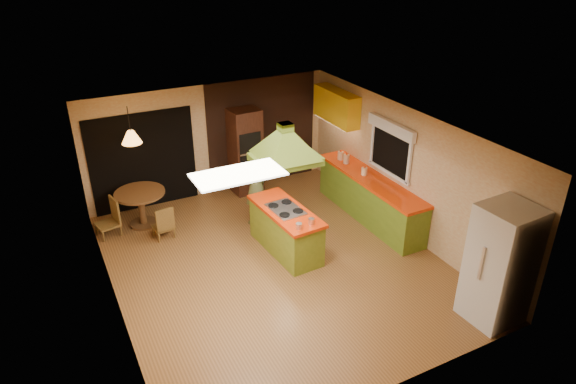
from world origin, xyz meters
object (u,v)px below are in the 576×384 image
man (256,187)px  canister_large (346,159)px  refrigerator (500,265)px  wall_oven (245,151)px  dining_table (141,202)px  kitchen_island (286,230)px

man → canister_large: man is taller
canister_large → refrigerator: bearing=-90.9°
man → wall_oven: wall_oven is taller
refrigerator → dining_table: bearing=125.6°
refrigerator → wall_oven: size_ratio=0.98×
dining_table → canister_large: canister_large is taller
man → canister_large: (2.09, -0.05, 0.22)m
man → dining_table: bearing=-45.3°
kitchen_island → wall_oven: wall_oven is taller
wall_oven → dining_table: 2.58m
kitchen_island → refrigerator: 3.72m
refrigerator → canister_large: 4.26m
refrigerator → man: bearing=112.6°
kitchen_island → dining_table: 3.05m
kitchen_island → canister_large: 2.42m
refrigerator → canister_large: (0.07, 4.26, 0.06)m
wall_oven → dining_table: (-2.49, -0.49, -0.45)m
refrigerator → canister_large: size_ratio=9.77×
dining_table → man: bearing=-24.4°
dining_table → wall_oven: bearing=11.1°
man → canister_large: 2.11m
kitchen_island → dining_table: kitchen_island is taller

